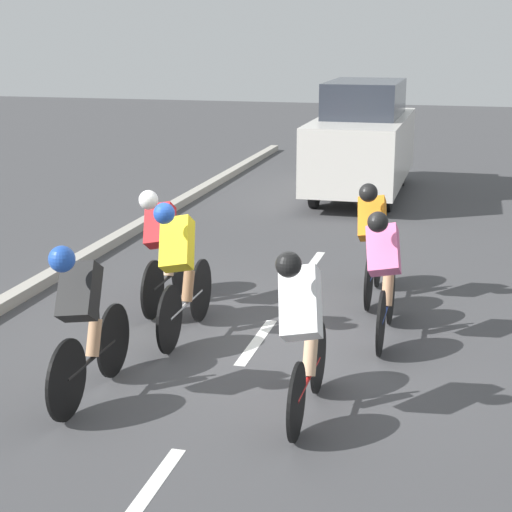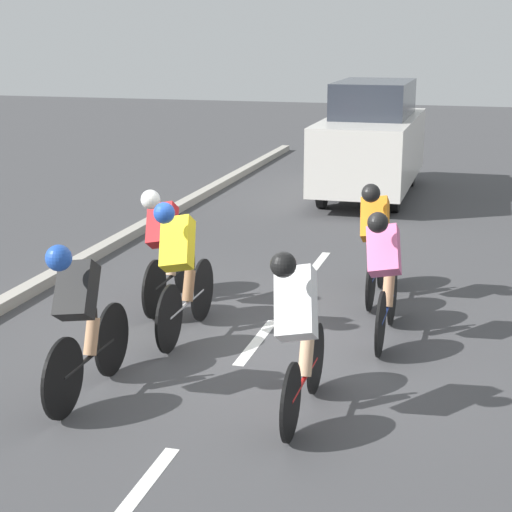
{
  "view_description": "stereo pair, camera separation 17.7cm",
  "coord_description": "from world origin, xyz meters",
  "px_view_note": "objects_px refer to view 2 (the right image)",
  "views": [
    {
      "loc": [
        -2.13,
        8.37,
        3.24
      ],
      "look_at": [
        0.01,
        0.05,
        0.95
      ],
      "focal_mm": 60.0,
      "sensor_mm": 36.0,
      "label": 1
    },
    {
      "loc": [
        -2.3,
        8.33,
        3.24
      ],
      "look_at": [
        0.01,
        0.05,
        0.95
      ],
      "focal_mm": 60.0,
      "sensor_mm": 36.0,
      "label": 2
    }
  ],
  "objects_px": {
    "cyclist_white": "(298,329)",
    "cyclist_red": "(164,244)",
    "cyclist_black": "(80,317)",
    "cyclist_pink": "(385,273)",
    "support_car": "(371,140)",
    "cyclist_orange": "(375,239)",
    "cyclist_yellow": "(180,266)"
  },
  "relations": [
    {
      "from": "cyclist_orange",
      "to": "support_car",
      "type": "distance_m",
      "value": 6.85
    },
    {
      "from": "cyclist_yellow",
      "to": "support_car",
      "type": "relative_size",
      "value": 0.39
    },
    {
      "from": "cyclist_white",
      "to": "support_car",
      "type": "distance_m",
      "value": 10.28
    },
    {
      "from": "cyclist_pink",
      "to": "cyclist_yellow",
      "type": "bearing_deg",
      "value": 12.08
    },
    {
      "from": "cyclist_white",
      "to": "cyclist_orange",
      "type": "height_order",
      "value": "cyclist_white"
    },
    {
      "from": "cyclist_white",
      "to": "cyclist_pink",
      "type": "relative_size",
      "value": 0.97
    },
    {
      "from": "cyclist_black",
      "to": "cyclist_red",
      "type": "xyz_separation_m",
      "value": [
        0.25,
        -2.67,
        -0.01
      ]
    },
    {
      "from": "cyclist_white",
      "to": "cyclist_red",
      "type": "bearing_deg",
      "value": -49.21
    },
    {
      "from": "cyclist_red",
      "to": "support_car",
      "type": "distance_m",
      "value": 7.81
    },
    {
      "from": "cyclist_white",
      "to": "cyclist_black",
      "type": "height_order",
      "value": "cyclist_white"
    },
    {
      "from": "cyclist_orange",
      "to": "cyclist_pink",
      "type": "xyz_separation_m",
      "value": [
        -0.29,
        1.41,
        -0.02
      ]
    },
    {
      "from": "cyclist_black",
      "to": "support_car",
      "type": "xyz_separation_m",
      "value": [
        -1.09,
        -10.35,
        0.34
      ]
    },
    {
      "from": "cyclist_white",
      "to": "cyclist_yellow",
      "type": "relative_size",
      "value": 0.93
    },
    {
      "from": "cyclist_white",
      "to": "cyclist_red",
      "type": "xyz_separation_m",
      "value": [
        2.2,
        -2.55,
        -0.04
      ]
    },
    {
      "from": "cyclist_black",
      "to": "cyclist_yellow",
      "type": "relative_size",
      "value": 0.96
    },
    {
      "from": "cyclist_black",
      "to": "cyclist_orange",
      "type": "bearing_deg",
      "value": -120.56
    },
    {
      "from": "cyclist_orange",
      "to": "cyclist_yellow",
      "type": "height_order",
      "value": "cyclist_yellow"
    },
    {
      "from": "cyclist_orange",
      "to": "cyclist_red",
      "type": "relative_size",
      "value": 0.99
    },
    {
      "from": "cyclist_orange",
      "to": "cyclist_black",
      "type": "distance_m",
      "value": 4.17
    },
    {
      "from": "cyclist_black",
      "to": "cyclist_yellow",
      "type": "distance_m",
      "value": 1.75
    },
    {
      "from": "cyclist_red",
      "to": "support_car",
      "type": "xyz_separation_m",
      "value": [
        -1.35,
        -7.69,
        0.35
      ]
    },
    {
      "from": "cyclist_black",
      "to": "cyclist_red",
      "type": "distance_m",
      "value": 2.68
    },
    {
      "from": "cyclist_yellow",
      "to": "cyclist_black",
      "type": "bearing_deg",
      "value": 80.15
    },
    {
      "from": "cyclist_black",
      "to": "cyclist_red",
      "type": "bearing_deg",
      "value": -84.57
    },
    {
      "from": "cyclist_yellow",
      "to": "cyclist_pink",
      "type": "xyz_separation_m",
      "value": [
        -2.11,
        -0.45,
        -0.04
      ]
    },
    {
      "from": "cyclist_white",
      "to": "cyclist_orange",
      "type": "distance_m",
      "value": 3.48
    },
    {
      "from": "cyclist_black",
      "to": "support_car",
      "type": "bearing_deg",
      "value": -96.02
    },
    {
      "from": "cyclist_white",
      "to": "cyclist_yellow",
      "type": "bearing_deg",
      "value": -44.22
    },
    {
      "from": "cyclist_orange",
      "to": "cyclist_pink",
      "type": "height_order",
      "value": "cyclist_orange"
    },
    {
      "from": "cyclist_black",
      "to": "cyclist_pink",
      "type": "distance_m",
      "value": 3.25
    },
    {
      "from": "cyclist_pink",
      "to": "support_car",
      "type": "bearing_deg",
      "value": -80.84
    },
    {
      "from": "cyclist_orange",
      "to": "cyclist_pink",
      "type": "bearing_deg",
      "value": 101.7
    }
  ]
}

